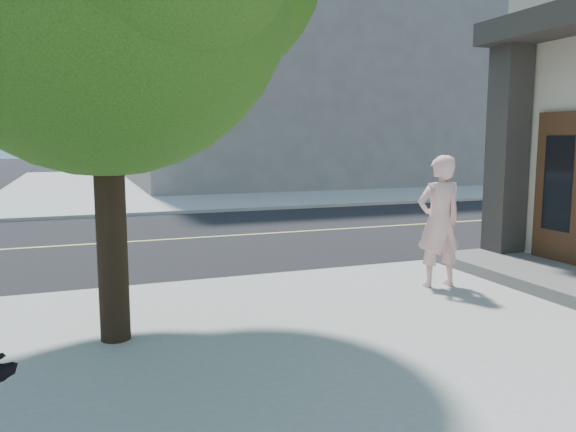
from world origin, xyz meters
name	(u,v)px	position (x,y,z in m)	size (l,w,h in m)	color
sidewalk_ne	(286,180)	(13.50, 21.50, 0.06)	(29.00, 25.00, 0.12)	#A3A39E
filler_ne	(291,56)	(14.00, 22.00, 7.12)	(18.00, 16.00, 14.00)	slate
man_on_phone	(439,222)	(7.43, -1.68, 1.12)	(0.73, 0.48, 2.00)	#FEBEB5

